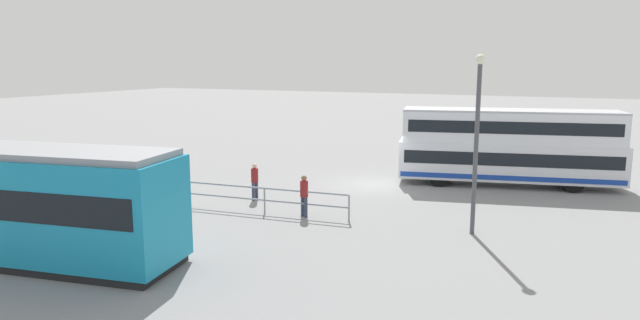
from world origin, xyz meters
TOP-DOWN VIEW (x-y plane):
  - ground_plane at (0.00, 0.00)m, footprint 160.00×160.00m
  - double_decker_bus at (-5.93, -2.89)m, footprint 10.96×4.61m
  - pedestrian_near_railing at (4.02, 5.06)m, footprint 0.37×0.37m
  - pedestrian_crossing at (0.78, 6.61)m, footprint 0.43×0.43m
  - pedestrian_railing at (2.50, 6.80)m, footprint 7.28×0.69m
  - info_sign at (6.92, 7.33)m, footprint 0.93×0.16m
  - street_lamp at (-5.75, 6.11)m, footprint 0.36×0.36m

SIDE VIEW (x-z plane):
  - ground_plane at x=0.00m, z-range 0.00..0.00m
  - pedestrian_railing at x=2.50m, z-range 0.20..1.28m
  - pedestrian_near_railing at x=4.02m, z-range 0.13..1.80m
  - pedestrian_crossing at x=0.78m, z-range 0.13..1.83m
  - info_sign at x=6.92m, z-range 0.43..2.84m
  - double_decker_bus at x=-5.93m, z-range 0.05..3.87m
  - street_lamp at x=-5.75m, z-range 0.57..6.99m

